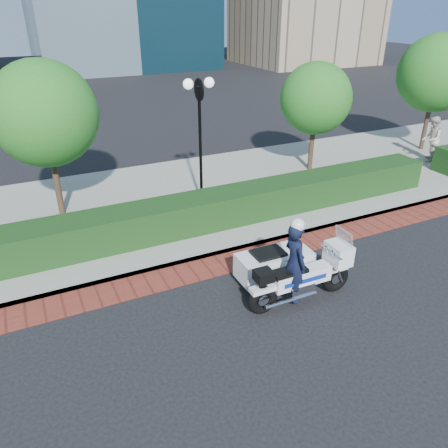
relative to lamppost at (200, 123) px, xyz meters
name	(u,v)px	position (x,y,z in m)	size (l,w,h in m)	color
ground	(248,294)	(-1.00, -5.20, -2.96)	(120.00, 120.00, 0.00)	black
brick_strip	(221,264)	(-1.00, -3.70, -2.95)	(60.00, 1.00, 0.01)	maroon
sidewalk	(167,202)	(-1.00, 0.80, -2.88)	(60.00, 8.00, 0.15)	gray
hedge_main	(192,213)	(-1.00, -1.60, -2.31)	(18.00, 1.20, 1.00)	black
lamppost	(200,123)	(0.00, 0.00, 0.00)	(1.02, 0.70, 4.21)	black
tree_b	(44,114)	(-4.50, 1.30, 0.48)	(3.20, 3.20, 4.89)	#332319
tree_c	(316,99)	(5.50, 1.30, 0.09)	(2.80, 2.80, 4.30)	#332319
tree_d	(437,73)	(12.00, 1.30, 0.65)	(3.40, 3.40, 5.16)	#332319
police_motorcycle	(288,267)	(-0.14, -5.60, -2.18)	(2.80, 1.97, 2.26)	black
pedestrian	(431,139)	(10.79, -0.11, -1.83)	(0.95, 0.74, 1.95)	beige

